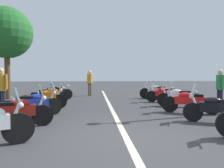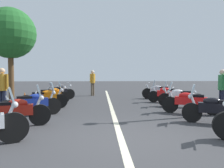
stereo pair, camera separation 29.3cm
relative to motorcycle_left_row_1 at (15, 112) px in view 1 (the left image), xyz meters
name	(u,v)px [view 1 (the left image)]	position (x,y,z in m)	size (l,w,h in m)	color
ground_plane	(127,139)	(-1.30, -2.97, -0.46)	(80.00, 80.00, 0.00)	#38383A
lane_centre_stripe	(111,108)	(3.27, -2.97, -0.46)	(19.47, 0.16, 0.01)	beige
motorcycle_left_row_1	(15,112)	(0.00, 0.00, 0.00)	(0.85, 2.12, 1.20)	black
motorcycle_left_row_2	(32,104)	(1.60, -0.04, 0.00)	(1.10, 1.99, 1.20)	black
motorcycle_left_row_3	(44,98)	(3.23, -0.05, 0.00)	(0.82, 2.00, 1.20)	black
motorcycle_left_row_4	(49,95)	(4.78, 0.03, -0.02)	(0.94, 1.88, 0.98)	black
motorcycle_left_row_5	(56,92)	(6.48, 0.00, -0.01)	(0.99, 1.89, 0.99)	black
motorcycle_right_row_1	(218,108)	(0.13, -6.03, 0.00)	(0.99, 2.03, 1.19)	black
motorcycle_right_row_2	(189,101)	(1.77, -5.88, 0.00)	(1.05, 2.02, 1.21)	black
motorcycle_right_row_3	(179,97)	(3.39, -6.14, 0.00)	(0.92, 2.02, 1.20)	black
motorcycle_right_row_4	(166,94)	(4.92, -6.03, 0.00)	(0.86, 2.11, 1.20)	black
motorcycle_right_row_5	(157,91)	(6.54, -6.05, 0.00)	(0.96, 2.10, 1.00)	black
traffic_cone_0	(23,99)	(4.69, 1.30, -0.17)	(0.36, 0.36, 0.61)	orange
bystander_0	(1,87)	(2.35, 1.33, 0.57)	(0.32, 0.52, 1.75)	#1E2338
bystander_1	(90,81)	(8.71, -1.93, 0.58)	(0.44, 0.36, 1.77)	brown
bystander_2	(220,86)	(2.50, -7.56, 0.54)	(0.53, 0.32, 1.70)	#1E2338
roadside_tree_0	(7,33)	(7.19, 2.98, 3.49)	(3.05, 3.05, 5.50)	brown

